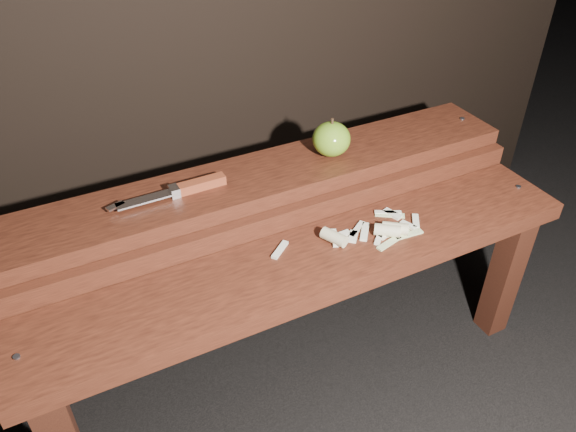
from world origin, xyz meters
name	(u,v)px	position (x,y,z in m)	size (l,w,h in m)	color
ground	(299,371)	(0.00, 0.00, 0.00)	(60.00, 60.00, 0.00)	black
bench_front_tier	(314,284)	(0.00, -0.06, 0.35)	(1.20, 0.20, 0.42)	#32150C
bench_rear_tier	(267,204)	(0.00, 0.17, 0.41)	(1.20, 0.21, 0.50)	#32150C
apple	(331,139)	(0.17, 0.17, 0.54)	(0.09, 0.09, 0.09)	olive
knife	(187,188)	(-0.18, 0.17, 0.51)	(0.25, 0.03, 0.02)	brown
apple_scraps	(371,232)	(0.14, -0.04, 0.43)	(0.35, 0.12, 0.03)	beige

